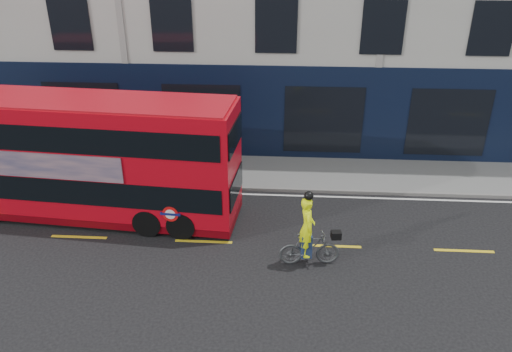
{
  "coord_description": "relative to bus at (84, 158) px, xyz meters",
  "views": [
    {
      "loc": [
        6.48,
        -11.48,
        8.76
      ],
      "look_at": [
        5.57,
        2.75,
        1.73
      ],
      "focal_mm": 35.0,
      "sensor_mm": 36.0,
      "label": 1
    }
  ],
  "objects": [
    {
      "name": "ground",
      "position": [
        0.08,
        -3.0,
        -2.1
      ],
      "size": [
        120.0,
        120.0,
        0.0
      ],
      "primitive_type": "plane",
      "color": "black",
      "rests_on": "ground"
    },
    {
      "name": "lane_dashes",
      "position": [
        0.08,
        -1.5,
        -2.1
      ],
      "size": [
        58.0,
        0.12,
        0.01
      ],
      "primitive_type": null,
      "color": "gold",
      "rests_on": "ground"
    },
    {
      "name": "bus",
      "position": [
        0.0,
        0.0,
        0.0
      ],
      "size": [
        10.33,
        3.12,
        4.1
      ],
      "rotation": [
        0.0,
        0.0,
        -0.08
      ],
      "color": "#BE0714",
      "rests_on": "ground"
    },
    {
      "name": "kerb",
      "position": [
        0.08,
        2.0,
        -2.04
      ],
      "size": [
        60.0,
        0.12,
        0.13
      ],
      "primitive_type": "cube",
      "color": "slate",
      "rests_on": "ground"
    },
    {
      "name": "cyclist",
      "position": [
        7.3,
        -2.45,
        -1.29
      ],
      "size": [
        1.8,
        0.71,
        2.39
      ],
      "rotation": [
        0.0,
        0.0,
        0.1
      ],
      "color": "#4E5153",
      "rests_on": "ground"
    },
    {
      "name": "pavement",
      "position": [
        0.08,
        3.5,
        -2.04
      ],
      "size": [
        60.0,
        3.0,
        0.12
      ],
      "primitive_type": "cube",
      "color": "slate",
      "rests_on": "ground"
    },
    {
      "name": "road_edge_line",
      "position": [
        0.08,
        1.7,
        -2.1
      ],
      "size": [
        58.0,
        0.1,
        0.01
      ],
      "primitive_type": "cube",
      "color": "silver",
      "rests_on": "ground"
    }
  ]
}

